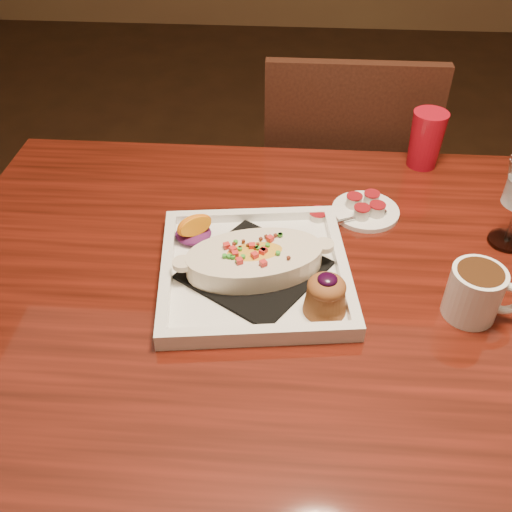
# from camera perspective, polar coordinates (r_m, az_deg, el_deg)

# --- Properties ---
(floor) EXTENTS (7.00, 7.00, 0.00)m
(floor) POSITION_cam_1_polar(r_m,az_deg,el_deg) (1.57, 7.27, -23.28)
(floor) COLOR black
(floor) RESTS_ON ground
(table) EXTENTS (1.50, 0.90, 0.75)m
(table) POSITION_cam_1_polar(r_m,az_deg,el_deg) (1.04, 10.26, -6.97)
(table) COLOR #62170E
(table) RESTS_ON floor
(chair_far) EXTENTS (0.42, 0.42, 0.93)m
(chair_far) POSITION_cam_1_polar(r_m,az_deg,el_deg) (1.61, 8.22, 6.10)
(chair_far) COLOR black
(chair_far) RESTS_ON floor
(plate) EXTENTS (0.35, 0.35, 0.08)m
(plate) POSITION_cam_1_polar(r_m,az_deg,el_deg) (0.95, 0.33, -1.12)
(plate) COLOR white
(plate) RESTS_ON table
(coffee_mug) EXTENTS (0.12, 0.08, 0.09)m
(coffee_mug) POSITION_cam_1_polar(r_m,az_deg,el_deg) (0.94, 21.19, -3.33)
(coffee_mug) COLOR white
(coffee_mug) RESTS_ON table
(saucer) EXTENTS (0.13, 0.13, 0.09)m
(saucer) POSITION_cam_1_polar(r_m,az_deg,el_deg) (1.12, 10.86, 4.60)
(saucer) COLOR white
(saucer) RESTS_ON table
(creamer_loose) EXTENTS (0.04, 0.04, 0.03)m
(creamer_loose) POSITION_cam_1_polar(r_m,az_deg,el_deg) (1.08, 6.23, 3.91)
(creamer_loose) COLOR silver
(creamer_loose) RESTS_ON table
(red_tumbler) EXTENTS (0.07, 0.07, 0.12)m
(red_tumbler) POSITION_cam_1_polar(r_m,az_deg,el_deg) (1.28, 16.64, 11.11)
(red_tumbler) COLOR #B30C1E
(red_tumbler) RESTS_ON table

